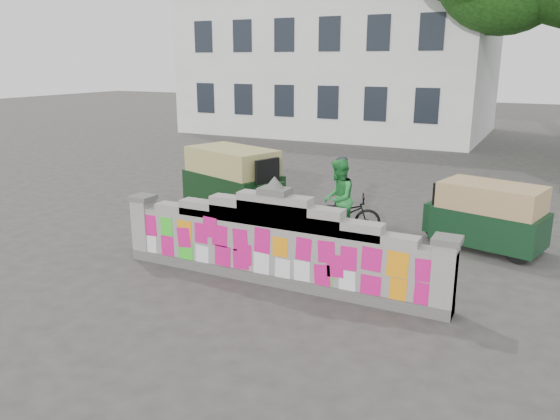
{
  "coord_description": "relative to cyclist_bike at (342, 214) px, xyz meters",
  "views": [
    {
      "loc": [
        4.31,
        -8.35,
        3.97
      ],
      "look_at": [
        -0.4,
        1.0,
        1.1
      ],
      "focal_mm": 35.0,
      "sensor_mm": 36.0,
      "label": 1
    }
  ],
  "objects": [
    {
      "name": "rickshaw_left",
      "position": [
        -3.31,
        0.56,
        0.42
      ],
      "size": [
        3.19,
        2.23,
        1.72
      ],
      "rotation": [
        0.0,
        0.0,
        -0.33
      ],
      "color": "black",
      "rests_on": "ground"
    },
    {
      "name": "cyclist_bike",
      "position": [
        0.0,
        0.0,
        0.0
      ],
      "size": [
        1.9,
        1.23,
        0.94
      ],
      "primitive_type": "imported",
      "rotation": [
        0.0,
        0.0,
        1.94
      ],
      "color": "black",
      "rests_on": "ground"
    },
    {
      "name": "pedestrian",
      "position": [
        -0.01,
        -0.29,
        0.44
      ],
      "size": [
        0.86,
        1.01,
        1.83
      ],
      "primitive_type": "imported",
      "rotation": [
        0.0,
        0.0,
        -1.36
      ],
      "color": "green",
      "rests_on": "ground"
    },
    {
      "name": "parapet_wall",
      "position": [
        -0.05,
        -3.4,
        0.28
      ],
      "size": [
        6.48,
        0.44,
        2.01
      ],
      "color": "#4C4C49",
      "rests_on": "ground"
    },
    {
      "name": "cyclist_rider",
      "position": [
        0.0,
        0.0,
        0.33
      ],
      "size": [
        0.57,
        0.68,
        1.6
      ],
      "primitive_type": "imported",
      "rotation": [
        0.0,
        0.0,
        1.94
      ],
      "color": "#21232A",
      "rests_on": "ground"
    },
    {
      "name": "rickshaw_right",
      "position": [
        3.16,
        0.4,
        0.28
      ],
      "size": [
        2.68,
        1.72,
        1.44
      ],
      "rotation": [
        0.0,
        0.0,
        2.89
      ],
      "color": "black",
      "rests_on": "ground"
    },
    {
      "name": "building",
      "position": [
        -7.05,
        18.59,
        3.54
      ],
      "size": [
        16.0,
        10.0,
        8.9
      ],
      "color": "silver",
      "rests_on": "ground"
    },
    {
      "name": "ground",
      "position": [
        -0.05,
        -3.39,
        -0.47
      ],
      "size": [
        100.0,
        100.0,
        0.0
      ],
      "primitive_type": "plane",
      "color": "#383533",
      "rests_on": "ground"
    }
  ]
}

